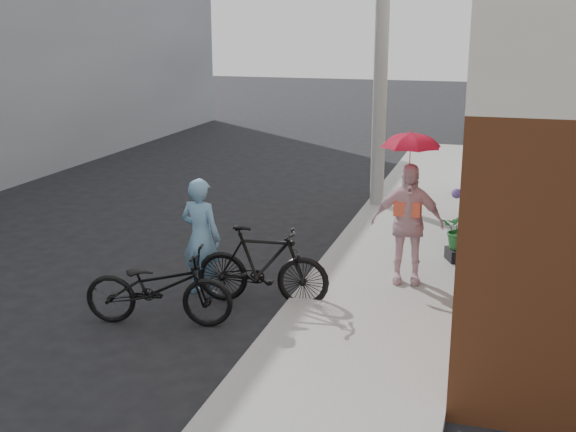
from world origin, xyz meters
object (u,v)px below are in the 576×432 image
at_px(bike_right, 262,266).
at_px(planter, 459,255).
at_px(officer, 201,237).
at_px(kimono_woman, 407,223).
at_px(utility_pole, 382,37).
at_px(bike_left, 159,287).

xyz_separation_m(bike_right, planter, (2.50, 2.34, -0.34)).
relative_size(officer, bike_right, 0.92).
distance_m(bike_right, kimono_woman, 2.18).
height_order(officer, kimono_woman, kimono_woman).
bearing_deg(utility_pole, officer, -105.67).
xyz_separation_m(bike_left, kimono_woman, (2.86, 2.18, 0.49)).
bearing_deg(bike_left, planter, -57.58).
xyz_separation_m(bike_left, bike_right, (1.05, 1.03, 0.05)).
relative_size(bike_right, kimono_woman, 1.06).
xyz_separation_m(utility_pole, officer, (-1.55, -5.51, -2.65)).
distance_m(utility_pole, bike_right, 6.37).
distance_m(officer, planter, 4.16).
distance_m(bike_left, kimono_woman, 3.63).
distance_m(utility_pole, planter, 5.01).
bearing_deg(officer, planter, -136.63).
bearing_deg(kimono_woman, officer, -167.24).
height_order(bike_right, kimono_woman, kimono_woman).
bearing_deg(utility_pole, planter, -59.85).
distance_m(kimono_woman, planter, 1.59).
bearing_deg(bike_left, bike_right, -56.64).
bearing_deg(utility_pole, bike_right, -96.09).
bearing_deg(officer, kimono_woman, -149.02).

